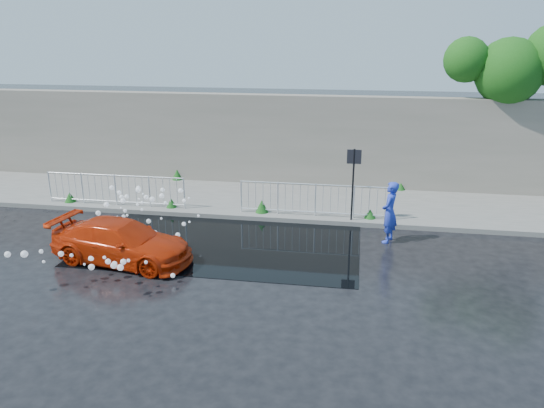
{
  "coord_description": "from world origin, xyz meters",
  "views": [
    {
      "loc": [
        4.33,
        -13.27,
        5.98
      ],
      "look_at": [
        1.82,
        1.76,
        1.0
      ],
      "focal_mm": 35.0,
      "sensor_mm": 36.0,
      "label": 1
    }
  ],
  "objects": [
    {
      "name": "railing_right",
      "position": [
        3.0,
        3.35,
        0.74
      ],
      "size": [
        5.05,
        0.05,
        1.1
      ],
      "color": "silver",
      "rests_on": "pavement"
    },
    {
      "name": "weeds",
      "position": [
        -0.41,
        4.53,
        0.34
      ],
      "size": [
        12.17,
        3.93,
        0.43
      ],
      "color": "#114215",
      "rests_on": "pavement"
    },
    {
      "name": "tree",
      "position": [
        9.84,
        7.42,
        4.83
      ],
      "size": [
        4.94,
        2.42,
        6.32
      ],
      "color": "#332114",
      "rests_on": "ground"
    },
    {
      "name": "puddle",
      "position": [
        0.5,
        1.0,
        0.01
      ],
      "size": [
        8.0,
        5.0,
        0.01
      ],
      "primitive_type": "cube",
      "color": "black",
      "rests_on": "ground"
    },
    {
      "name": "curb",
      "position": [
        0.0,
        3.0,
        0.08
      ],
      "size": [
        30.0,
        0.25,
        0.16
      ],
      "primitive_type": "cube",
      "color": "#5B5C57",
      "rests_on": "ground"
    },
    {
      "name": "ground",
      "position": [
        0.0,
        0.0,
        0.0
      ],
      "size": [
        90.0,
        90.0,
        0.0
      ],
      "primitive_type": "plane",
      "color": "black",
      "rests_on": "ground"
    },
    {
      "name": "retaining_wall",
      "position": [
        0.0,
        7.2,
        1.9
      ],
      "size": [
        30.0,
        0.6,
        3.5
      ],
      "primitive_type": "cube",
      "color": "slate",
      "rests_on": "pavement"
    },
    {
      "name": "pavement",
      "position": [
        0.0,
        5.0,
        0.07
      ],
      "size": [
        30.0,
        4.0,
        0.15
      ],
      "primitive_type": "cube",
      "color": "#5B5C57",
      "rests_on": "ground"
    },
    {
      "name": "water_spray",
      "position": [
        -2.35,
        0.28,
        0.73
      ],
      "size": [
        3.69,
        5.64,
        1.09
      ],
      "color": "white",
      "rests_on": "ground"
    },
    {
      "name": "red_car",
      "position": [
        -1.86,
        -0.85,
        0.57
      ],
      "size": [
        4.12,
        2.19,
        1.14
      ],
      "primitive_type": "imported",
      "rotation": [
        0.0,
        0.0,
        1.41
      ],
      "color": "#BA2607",
      "rests_on": "ground"
    },
    {
      "name": "sign_post",
      "position": [
        4.2,
        3.1,
        1.72
      ],
      "size": [
        0.45,
        0.06,
        2.5
      ],
      "color": "black",
      "rests_on": "ground"
    },
    {
      "name": "person",
      "position": [
        5.32,
        1.8,
        0.92
      ],
      "size": [
        0.63,
        0.78,
        1.85
      ],
      "primitive_type": "imported",
      "rotation": [
        0.0,
        0.0,
        -1.88
      ],
      "color": "#263BC1",
      "rests_on": "ground"
    },
    {
      "name": "railing_left",
      "position": [
        -4.0,
        3.35,
        0.74
      ],
      "size": [
        5.05,
        0.05,
        1.1
      ],
      "color": "silver",
      "rests_on": "pavement"
    }
  ]
}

